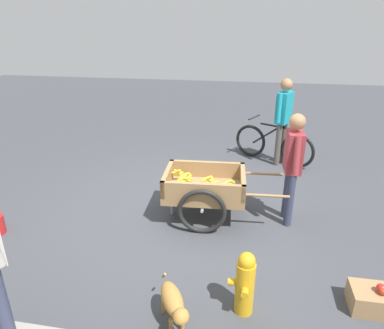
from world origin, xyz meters
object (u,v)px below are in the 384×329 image
Objects in this scene: vendor_person at (293,160)px; cyclist_person at (284,114)px; bicycle at (273,145)px; dog at (173,302)px; fire_hydrant at (245,283)px; apple_crate at (374,299)px; fruit_cart at (205,189)px.

vendor_person is 0.93× the size of cyclist_person.
bicycle is at bearing -87.02° from vendor_person.
dog is 0.68m from fire_hydrant.
vendor_person is at bearing -106.74° from fire_hydrant.
apple_crate is at bearing -164.25° from dog.
cyclist_person reaches higher than bicycle.
cyclist_person reaches higher than fire_hydrant.
fire_hydrant is at bearing 11.14° from apple_crate.
fire_hydrant reaches higher than apple_crate.
fruit_cart is at bearing -69.78° from fire_hydrant.
bicycle reaches higher than dog.
cyclist_person is 2.73× the size of dog.
apple_crate is (-0.83, 3.74, -0.23)m from bicycle.
fruit_cart is 2.53m from bicycle.
dog is at bearing 74.47° from cyclist_person.
fire_hydrant is (-0.62, -0.28, 0.06)m from dog.
cyclist_person is at bearing -90.49° from vendor_person.
bicycle is at bearing -77.48° from apple_crate.
bicycle reaches higher than fruit_cart.
cyclist_person is (-0.13, 0.07, 0.64)m from bicycle.
vendor_person is 2.42m from dog.
bicycle reaches higher than fire_hydrant.
fruit_cart reaches higher than fire_hydrant.
cyclist_person reaches higher than apple_crate.
apple_crate is (-1.86, 1.43, -0.32)m from fruit_cart.
apple_crate is (-0.71, 1.51, -0.79)m from vendor_person.
fire_hydrant is at bearing 73.26° from vendor_person.
vendor_person is 2.17m from cyclist_person.
vendor_person is 3.49× the size of apple_crate.
dog is at bearing 24.33° from fire_hydrant.
dog is (1.15, 2.04, -0.64)m from vendor_person.
fire_hydrant is (-0.62, 1.68, -0.10)m from fruit_cart.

